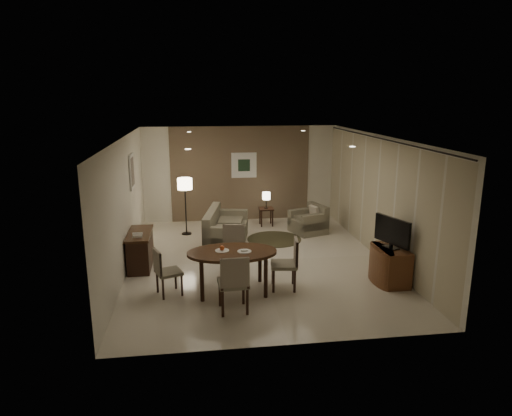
{
  "coord_description": "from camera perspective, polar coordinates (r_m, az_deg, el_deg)",
  "views": [
    {
      "loc": [
        -1.31,
        -9.36,
        3.55
      ],
      "look_at": [
        0.0,
        0.2,
        1.15
      ],
      "focal_mm": 32.0,
      "sensor_mm": 36.0,
      "label": 1
    }
  ],
  "objects": [
    {
      "name": "downlight_nl",
      "position": [
        7.61,
        -8.5,
        7.28
      ],
      "size": [
        0.1,
        0.1,
        0.01
      ],
      "primitive_type": "cylinder",
      "color": "white",
      "rests_on": "ceiling"
    },
    {
      "name": "dining_table",
      "position": [
        8.5,
        -2.97,
        -7.91
      ],
      "size": [
        1.65,
        1.03,
        0.77
      ],
      "primitive_type": null,
      "color": "#402514",
      "rests_on": "floor"
    },
    {
      "name": "tv_cabinet",
      "position": [
        9.26,
        16.48,
        -6.85
      ],
      "size": [
        0.48,
        0.9,
        0.7
      ],
      "primitive_type": null,
      "color": "brown",
      "rests_on": "floor"
    },
    {
      "name": "fruit_apple",
      "position": [
        8.38,
        -4.27,
        -4.99
      ],
      "size": [
        0.09,
        0.09,
        0.09
      ],
      "primitive_type": "sphere",
      "color": "#AD3D13",
      "rests_on": "plate_a"
    },
    {
      "name": "room_shell",
      "position": [
        10.09,
        -0.15,
        1.38
      ],
      "size": [
        5.5,
        7.0,
        2.7
      ],
      "color": "beige",
      "rests_on": "ground"
    },
    {
      "name": "curtain_wall",
      "position": [
        10.42,
        14.93,
        1.13
      ],
      "size": [
        0.08,
        6.7,
        2.58
      ],
      "primitive_type": null,
      "color": "beige",
      "rests_on": "wall_right"
    },
    {
      "name": "flat_tv",
      "position": [
        9.04,
        16.65,
        -2.89
      ],
      "size": [
        0.36,
        0.85,
        0.6
      ],
      "primitive_type": null,
      "rotation": [
        0.0,
        0.0,
        0.35
      ],
      "color": "black",
      "rests_on": "tv_cabinet"
    },
    {
      "name": "table_lamp",
      "position": [
        12.6,
        1.3,
        1.09
      ],
      "size": [
        0.22,
        0.22,
        0.5
      ],
      "primitive_type": null,
      "color": "#FFEAC1",
      "rests_on": "side_table"
    },
    {
      "name": "downlight_fl",
      "position": [
        11.19,
        -8.35,
        9.39
      ],
      "size": [
        0.1,
        0.1,
        0.01
      ],
      "primitive_type": "cylinder",
      "color": "white",
      "rests_on": "ceiling"
    },
    {
      "name": "floor_lamp",
      "position": [
        11.92,
        -8.79,
        0.18
      ],
      "size": [
        0.38,
        0.38,
        1.49
      ],
      "primitive_type": null,
      "color": "#FFE5B7",
      "rests_on": "floor"
    },
    {
      "name": "taupe_accent",
      "position": [
        13.1,
        -1.95,
        4.29
      ],
      "size": [
        3.96,
        0.03,
        2.7
      ],
      "primitive_type": "cube",
      "color": "brown",
      "rests_on": "wall_back"
    },
    {
      "name": "curtain_rod",
      "position": [
        10.21,
        15.39,
        8.36
      ],
      "size": [
        0.03,
        6.8,
        0.03
      ],
      "primitive_type": "cylinder",
      "rotation": [
        1.57,
        0.0,
        0.0
      ],
      "color": "black",
      "rests_on": "wall_right"
    },
    {
      "name": "art_back_frame",
      "position": [
        13.04,
        -1.51,
        5.37
      ],
      "size": [
        0.72,
        0.03,
        0.72
      ],
      "primitive_type": "cube",
      "color": "silver",
      "rests_on": "wall_back"
    },
    {
      "name": "napkin",
      "position": [
        8.33,
        -1.46,
        -5.3
      ],
      "size": [
        0.12,
        0.08,
        0.03
      ],
      "primitive_type": "cube",
      "color": "white",
      "rests_on": "plate_b"
    },
    {
      "name": "downlight_fr",
      "position": [
        11.52,
        5.91,
        9.59
      ],
      "size": [
        0.1,
        0.1,
        0.01
      ],
      "primitive_type": "cylinder",
      "color": "white",
      "rests_on": "ceiling"
    },
    {
      "name": "console_desk",
      "position": [
        9.95,
        -14.25,
        -5.08
      ],
      "size": [
        0.48,
        1.2,
        0.75
      ],
      "primitive_type": null,
      "color": "#402514",
      "rests_on": "floor"
    },
    {
      "name": "chair_far",
      "position": [
        9.26,
        -2.8,
        -5.37
      ],
      "size": [
        0.52,
        0.52,
        0.98
      ],
      "primitive_type": null,
      "rotation": [
        0.0,
        0.0,
        -0.1
      ],
      "color": "gray",
      "rests_on": "floor"
    },
    {
      "name": "plate_b",
      "position": [
        8.33,
        -1.46,
        -5.45
      ],
      "size": [
        0.26,
        0.26,
        0.02
      ],
      "primitive_type": "cylinder",
      "color": "white",
      "rests_on": "dining_table"
    },
    {
      "name": "downlight_nr",
      "position": [
        8.08,
        11.95,
        7.52
      ],
      "size": [
        0.1,
        0.1,
        0.01
      ],
      "primitive_type": "cylinder",
      "color": "white",
      "rests_on": "ceiling"
    },
    {
      "name": "chair_right",
      "position": [
        8.58,
        3.48,
        -6.98
      ],
      "size": [
        0.53,
        0.53,
        0.97
      ],
      "primitive_type": null,
      "rotation": [
        0.0,
        0.0,
        -1.71
      ],
      "color": "gray",
      "rests_on": "floor"
    },
    {
      "name": "chair_near",
      "position": [
        7.72,
        -2.88,
        -9.25
      ],
      "size": [
        0.52,
        0.52,
        1.02
      ],
      "primitive_type": null,
      "rotation": [
        0.0,
        0.0,
        3.19
      ],
      "color": "gray",
      "rests_on": "floor"
    },
    {
      "name": "telephone",
      "position": [
        9.54,
        -14.59,
        -3.25
      ],
      "size": [
        0.2,
        0.14,
        0.09
      ],
      "primitive_type": null,
      "color": "white",
      "rests_on": "console_desk"
    },
    {
      "name": "side_table",
      "position": [
        12.72,
        1.28,
        -1.09
      ],
      "size": [
        0.39,
        0.39,
        0.49
      ],
      "primitive_type": null,
      "color": "black",
      "rests_on": "floor"
    },
    {
      "name": "round_rug",
      "position": [
        11.55,
        2.29,
        -3.9
      ],
      "size": [
        1.36,
        1.36,
        0.01
      ],
      "primitive_type": "cylinder",
      "color": "#444026",
      "rests_on": "floor"
    },
    {
      "name": "art_left_canvas",
      "position": [
        10.79,
        -15.18,
        4.41
      ],
      "size": [
        0.01,
        0.46,
        0.64
      ],
      "primitive_type": "cube",
      "color": "gray",
      "rests_on": "wall_left"
    },
    {
      "name": "sofa",
      "position": [
        11.11,
        -3.7,
        -2.41
      ],
      "size": [
        1.94,
        1.23,
        0.85
      ],
      "primitive_type": null,
      "rotation": [
        0.0,
        0.0,
        1.38
      ],
      "color": "gray",
      "rests_on": "floor"
    },
    {
      "name": "armchair",
      "position": [
        12.09,
        6.53,
        -1.4
      ],
      "size": [
        1.0,
        1.03,
        0.73
      ],
      "primitive_type": null,
      "rotation": [
        0.0,
        0.0,
        -1.25
      ],
      "color": "gray",
      "rests_on": "floor"
    },
    {
      "name": "art_left_frame",
      "position": [
        10.79,
        -15.26,
        4.41
      ],
      "size": [
        0.03,
        0.6,
        0.8
      ],
      "primitive_type": "cube",
      "color": "silver",
      "rests_on": "wall_left"
    },
    {
      "name": "chair_left",
      "position": [
        8.49,
        -10.82,
        -7.82
      ],
      "size": [
        0.55,
        0.55,
        0.87
      ],
      "primitive_type": null,
      "rotation": [
        0.0,
        0.0,
        1.93
      ],
      "color": "gray",
      "rests_on": "floor"
    },
    {
      "name": "plate_a",
      "position": [
        8.4,
        -4.26,
        -5.34
      ],
      "size": [
        0.26,
        0.26,
        0.02
      ],
      "primitive_type": "cylinder",
      "color": "white",
      "rests_on": "dining_table"
    },
    {
      "name": "art_back_canvas",
      "position": [
        13.03,
        -1.51,
        5.36
      ],
      "size": [
        0.34,
        0.01,
        0.34
      ],
      "primitive_type": "cube",
      "color": "#1C321E",
      "rests_on": "wall_back"
    }
  ]
}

